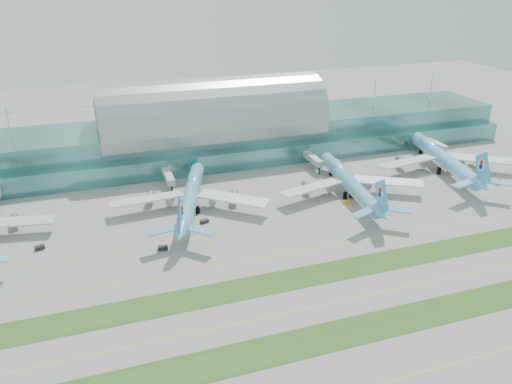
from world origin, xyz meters
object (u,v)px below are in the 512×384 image
object	(u,v)px
airliner_d	(443,157)
airliner_b	(191,195)
airliner_c	(349,181)
terminal	(213,131)

from	to	relation	value
airliner_d	airliner_b	bearing A→B (deg)	-165.72
airliner_c	airliner_d	bearing A→B (deg)	18.38
terminal	airliner_b	size ratio (longest dim) A/B	4.50
terminal	airliner_c	size ratio (longest dim) A/B	4.38
terminal	airliner_b	xyz separation A→B (m)	(-25.76, -62.54, -7.64)
airliner_b	airliner_d	size ratio (longest dim) A/B	0.91
airliner_c	airliner_d	distance (m)	61.36
airliner_b	airliner_d	bearing A→B (deg)	19.31
airliner_d	terminal	bearing A→B (deg)	163.69
airliner_c	airliner_b	bearing A→B (deg)	-178.83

